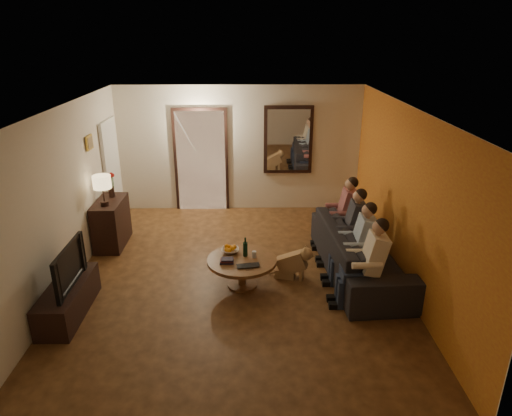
{
  "coord_description": "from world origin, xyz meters",
  "views": [
    {
      "loc": [
        0.2,
        -6.22,
        3.6
      ],
      "look_at": [
        0.3,
        0.3,
        1.05
      ],
      "focal_mm": 32.0,
      "sensor_mm": 36.0,
      "label": 1
    }
  ],
  "objects_px": {
    "person_c": "(350,230)",
    "laptop": "(249,267)",
    "bowl": "(230,250)",
    "dresser": "(111,223)",
    "table_lamp": "(103,190)",
    "tv_stand": "(68,300)",
    "sofa": "(360,251)",
    "person_d": "(343,216)",
    "dog": "(292,262)",
    "person_a": "(369,266)",
    "tv": "(62,266)",
    "wine_bottle": "(245,247)",
    "person_b": "(359,247)",
    "coffee_table": "(242,272)"
  },
  "relations": [
    {
      "from": "coffee_table",
      "to": "laptop",
      "type": "relative_size",
      "value": 3.13
    },
    {
      "from": "sofa",
      "to": "coffee_table",
      "type": "height_order",
      "value": "sofa"
    },
    {
      "from": "sofa",
      "to": "person_d",
      "type": "height_order",
      "value": "person_d"
    },
    {
      "from": "person_b",
      "to": "laptop",
      "type": "distance_m",
      "value": 1.68
    },
    {
      "from": "wine_bottle",
      "to": "sofa",
      "type": "bearing_deg",
      "value": 8.8
    },
    {
      "from": "tv",
      "to": "wine_bottle",
      "type": "bearing_deg",
      "value": -71.7
    },
    {
      "from": "tv_stand",
      "to": "bowl",
      "type": "relative_size",
      "value": 5.06
    },
    {
      "from": "person_a",
      "to": "laptop",
      "type": "xyz_separation_m",
      "value": [
        -1.64,
        0.24,
        -0.14
      ]
    },
    {
      "from": "tv",
      "to": "person_c",
      "type": "bearing_deg",
      "value": -71.46
    },
    {
      "from": "tv",
      "to": "coffee_table",
      "type": "relative_size",
      "value": 0.96
    },
    {
      "from": "dog",
      "to": "dresser",
      "type": "bearing_deg",
      "value": 173.32
    },
    {
      "from": "sofa",
      "to": "person_c",
      "type": "bearing_deg",
      "value": 14.71
    },
    {
      "from": "bowl",
      "to": "person_c",
      "type": "bearing_deg",
      "value": 13.4
    },
    {
      "from": "person_a",
      "to": "person_c",
      "type": "bearing_deg",
      "value": 90.0
    },
    {
      "from": "person_b",
      "to": "bowl",
      "type": "height_order",
      "value": "person_b"
    },
    {
      "from": "sofa",
      "to": "person_a",
      "type": "relative_size",
      "value": 2.17
    },
    {
      "from": "table_lamp",
      "to": "dog",
      "type": "height_order",
      "value": "table_lamp"
    },
    {
      "from": "coffee_table",
      "to": "tv_stand",
      "type": "bearing_deg",
      "value": -163.57
    },
    {
      "from": "person_b",
      "to": "wine_bottle",
      "type": "height_order",
      "value": "person_b"
    },
    {
      "from": "sofa",
      "to": "person_b",
      "type": "bearing_deg",
      "value": 157.84
    },
    {
      "from": "person_d",
      "to": "dog",
      "type": "height_order",
      "value": "person_d"
    },
    {
      "from": "dresser",
      "to": "laptop",
      "type": "xyz_separation_m",
      "value": [
        2.43,
        -1.75,
        0.05
      ]
    },
    {
      "from": "person_a",
      "to": "person_b",
      "type": "relative_size",
      "value": 1.0
    },
    {
      "from": "bowl",
      "to": "dresser",
      "type": "bearing_deg",
      "value": 149.95
    },
    {
      "from": "sofa",
      "to": "coffee_table",
      "type": "relative_size",
      "value": 2.53
    },
    {
      "from": "person_a",
      "to": "laptop",
      "type": "bearing_deg",
      "value": 171.53
    },
    {
      "from": "coffee_table",
      "to": "wine_bottle",
      "type": "height_order",
      "value": "wine_bottle"
    },
    {
      "from": "table_lamp",
      "to": "person_b",
      "type": "distance_m",
      "value": 4.26
    },
    {
      "from": "person_b",
      "to": "tv_stand",
      "type": "bearing_deg",
      "value": -169.36
    },
    {
      "from": "bowl",
      "to": "wine_bottle",
      "type": "distance_m",
      "value": 0.29
    },
    {
      "from": "person_a",
      "to": "person_c",
      "type": "height_order",
      "value": "same"
    },
    {
      "from": "person_d",
      "to": "dog",
      "type": "distance_m",
      "value": 1.47
    },
    {
      "from": "dresser",
      "to": "table_lamp",
      "type": "distance_m",
      "value": 0.72
    },
    {
      "from": "person_c",
      "to": "laptop",
      "type": "height_order",
      "value": "person_c"
    },
    {
      "from": "person_d",
      "to": "person_c",
      "type": "bearing_deg",
      "value": -90.0
    },
    {
      "from": "tv_stand",
      "to": "person_b",
      "type": "distance_m",
      "value": 4.16
    },
    {
      "from": "sofa",
      "to": "dog",
      "type": "xyz_separation_m",
      "value": [
        -1.08,
        -0.15,
        -0.1
      ]
    },
    {
      "from": "sofa",
      "to": "bowl",
      "type": "xyz_separation_m",
      "value": [
        -2.02,
        -0.16,
        0.1
      ]
    },
    {
      "from": "person_c",
      "to": "laptop",
      "type": "xyz_separation_m",
      "value": [
        -1.64,
        -0.96,
        -0.14
      ]
    },
    {
      "from": "tv_stand",
      "to": "laptop",
      "type": "distance_m",
      "value": 2.48
    },
    {
      "from": "person_b",
      "to": "bowl",
      "type": "distance_m",
      "value": 1.92
    },
    {
      "from": "sofa",
      "to": "person_d",
      "type": "bearing_deg",
      "value": 2.62
    },
    {
      "from": "tv",
      "to": "sofa",
      "type": "distance_m",
      "value": 4.32
    },
    {
      "from": "sofa",
      "to": "bowl",
      "type": "relative_size",
      "value": 10.04
    },
    {
      "from": "person_c",
      "to": "coffee_table",
      "type": "xyz_separation_m",
      "value": [
        -1.74,
        -0.68,
        -0.38
      ]
    },
    {
      "from": "person_b",
      "to": "person_d",
      "type": "relative_size",
      "value": 1.0
    },
    {
      "from": "dresser",
      "to": "wine_bottle",
      "type": "relative_size",
      "value": 3.01
    },
    {
      "from": "sofa",
      "to": "wine_bottle",
      "type": "xyz_separation_m",
      "value": [
        -1.79,
        -0.28,
        0.23
      ]
    },
    {
      "from": "person_c",
      "to": "dog",
      "type": "xyz_separation_m",
      "value": [
        -0.98,
        -0.45,
        -0.32
      ]
    },
    {
      "from": "tv",
      "to": "wine_bottle",
      "type": "xyz_separation_m",
      "value": [
        2.38,
        0.79,
        -0.12
      ]
    }
  ]
}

